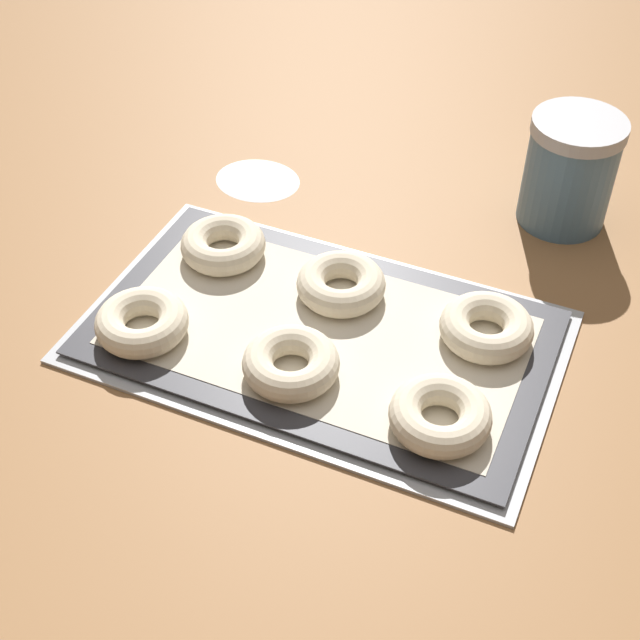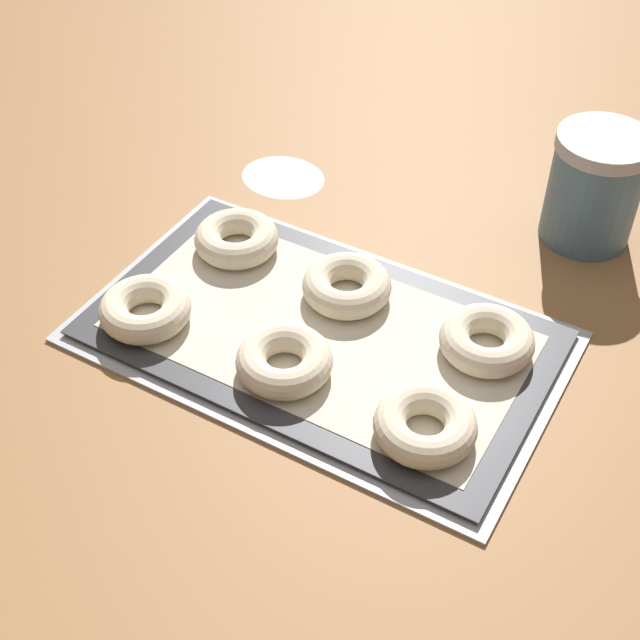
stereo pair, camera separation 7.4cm
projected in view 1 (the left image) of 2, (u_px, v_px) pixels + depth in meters
ground_plane at (304, 337)px, 0.94m from camera, size 2.80×2.80×0.00m
baking_tray at (320, 336)px, 0.93m from camera, size 0.49×0.30×0.01m
baking_mat at (320, 332)px, 0.93m from camera, size 0.47×0.27×0.00m
bagel_front_left at (142, 322)px, 0.92m from camera, size 0.10×0.10×0.03m
bagel_front_center at (291, 363)px, 0.87m from camera, size 0.10×0.10×0.03m
bagel_front_right at (440, 415)px, 0.82m from camera, size 0.10×0.10×0.03m
bagel_back_left at (223, 245)px, 1.01m from camera, size 0.10×0.10×0.03m
bagel_back_center at (341, 284)px, 0.96m from camera, size 0.10×0.10×0.03m
bagel_back_right at (486, 327)px, 0.91m from camera, size 0.10×0.10×0.03m
flour_canister at (570, 171)px, 1.04m from camera, size 0.11×0.11×0.14m
flour_patch_near at (258, 179)px, 1.15m from camera, size 0.11×0.10×0.00m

